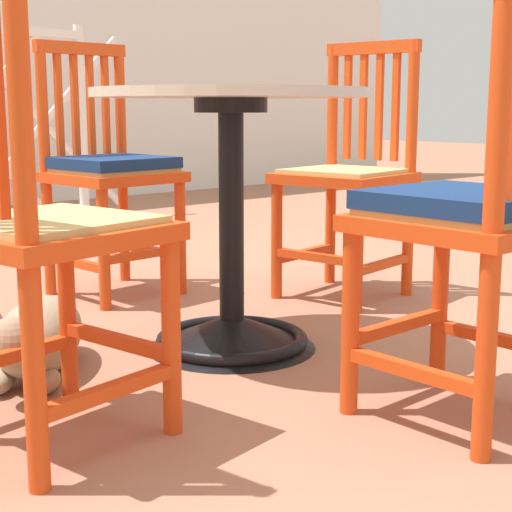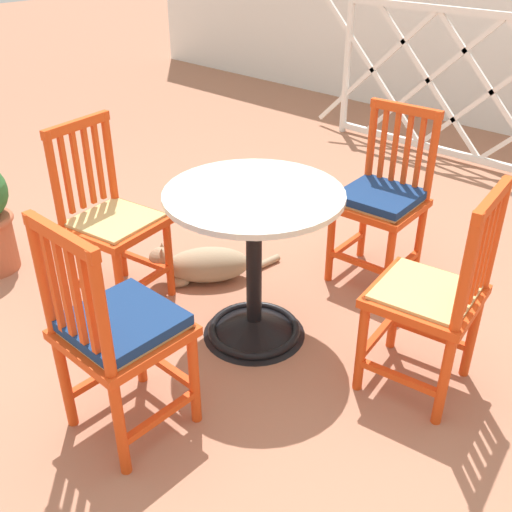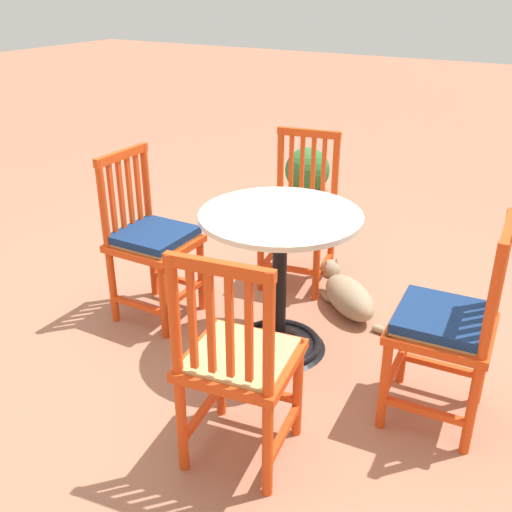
% 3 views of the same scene
% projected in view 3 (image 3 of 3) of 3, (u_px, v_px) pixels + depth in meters
% --- Properties ---
extents(ground_plane, '(24.00, 24.00, 0.00)m').
position_uv_depth(ground_plane, '(246.00, 340.00, 3.08)').
color(ground_plane, '#A36B51').
extents(cafe_table, '(0.76, 0.76, 0.73)m').
position_uv_depth(cafe_table, '(279.00, 298.00, 2.90)').
color(cafe_table, black).
rests_on(cafe_table, ground_plane).
extents(orange_chair_facing_out, '(0.40, 0.40, 0.91)m').
position_uv_depth(orange_chair_facing_out, '(151.00, 240.00, 3.14)').
color(orange_chair_facing_out, '#D64214').
rests_on(orange_chair_facing_out, ground_plane).
extents(orange_chair_by_planter, '(0.45, 0.45, 0.91)m').
position_uv_depth(orange_chair_by_planter, '(238.00, 364.00, 2.16)').
color(orange_chair_by_planter, '#D64214').
rests_on(orange_chair_by_planter, ground_plane).
extents(orange_chair_near_fence, '(0.43, 0.43, 0.91)m').
position_uv_depth(orange_chair_near_fence, '(448.00, 326.00, 2.37)').
color(orange_chair_near_fence, '#D64214').
rests_on(orange_chair_near_fence, ground_plane).
extents(orange_chair_at_corner, '(0.46, 0.46, 0.91)m').
position_uv_depth(orange_chair_at_corner, '(299.00, 215.00, 3.51)').
color(orange_chair_at_corner, '#D64214').
rests_on(orange_chair_at_corner, ground_plane).
extents(tabby_cat, '(0.44, 0.67, 0.23)m').
position_uv_depth(tabby_cat, '(346.00, 294.00, 3.33)').
color(tabby_cat, '#9E896B').
rests_on(tabby_cat, ground_plane).
extents(terracotta_planter, '(0.32, 0.32, 0.62)m').
position_uv_depth(terracotta_planter, '(307.00, 188.00, 4.29)').
color(terracotta_planter, '#B25B3D').
rests_on(terracotta_planter, ground_plane).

